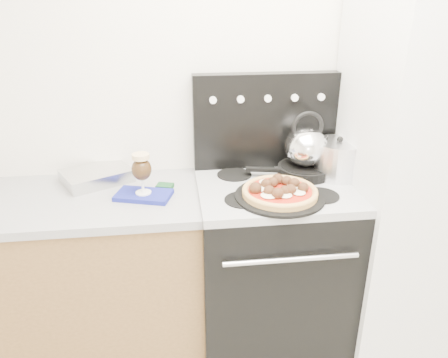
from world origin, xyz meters
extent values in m
cube|color=silver|center=(0.00, 1.50, 1.25)|extent=(3.50, 0.01, 2.50)
cube|color=brown|center=(-1.02, 1.20, 0.43)|extent=(1.45, 0.60, 0.86)
cube|color=#99999E|center=(-1.02, 1.20, 0.88)|extent=(1.48, 0.63, 0.04)
cube|color=black|center=(0.08, 1.18, 0.44)|extent=(0.76, 0.65, 0.88)
cube|color=#ADADB2|center=(0.08, 1.18, 0.90)|extent=(0.76, 0.65, 0.04)
cube|color=black|center=(0.08, 1.45, 1.17)|extent=(0.76, 0.08, 0.50)
cube|color=silver|center=(0.78, 1.15, 0.95)|extent=(0.64, 0.68, 1.90)
cube|color=white|center=(-0.80, 1.38, 0.93)|extent=(0.40, 0.36, 0.06)
cube|color=navy|center=(-0.56, 1.16, 0.91)|extent=(0.29, 0.22, 0.02)
cylinder|color=black|center=(0.07, 1.03, 0.93)|extent=(0.46, 0.46, 0.01)
cylinder|color=black|center=(0.26, 1.29, 0.94)|extent=(0.32, 0.32, 0.05)
cylinder|color=silver|center=(0.42, 1.25, 1.01)|extent=(0.29, 0.29, 0.18)
camera|label=1|loc=(-0.41, -0.74, 1.80)|focal=35.00mm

